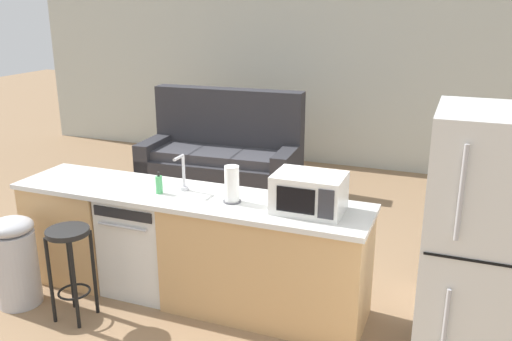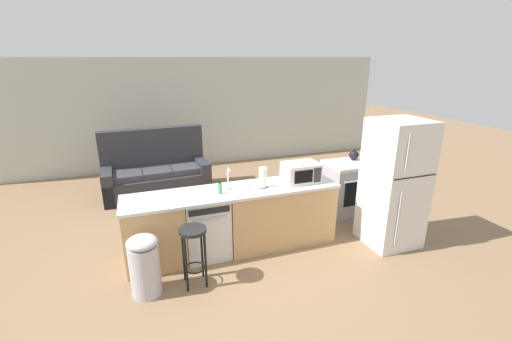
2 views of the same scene
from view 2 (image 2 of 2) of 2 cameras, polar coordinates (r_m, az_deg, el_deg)
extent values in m
plane|color=#896B4C|center=(5.01, -5.23, -13.07)|extent=(24.00, 24.00, 0.00)
cube|color=beige|center=(8.56, -10.60, 9.34)|extent=(10.00, 0.06, 2.60)
cube|color=tan|center=(4.70, -16.55, -10.08)|extent=(0.75, 0.62, 0.86)
cube|color=tan|center=(5.04, 3.82, -7.29)|extent=(1.55, 0.62, 0.86)
cube|color=silver|center=(4.65, -3.75, -3.49)|extent=(2.94, 0.66, 0.04)
cube|color=brown|center=(5.03, -3.55, -12.41)|extent=(2.86, 0.56, 0.08)
cube|color=silver|center=(4.76, -8.33, -9.20)|extent=(0.58, 0.58, 0.84)
cube|color=black|center=(4.34, -7.77, -6.73)|extent=(0.52, 0.01, 0.08)
cylinder|color=#B2B2B7|center=(4.37, -7.68, -7.99)|extent=(0.44, 0.02, 0.02)
cube|color=#A8AAB2|center=(6.18, 14.94, -2.96)|extent=(0.76, 0.64, 0.85)
cube|color=black|center=(5.92, 16.71, -3.64)|extent=(0.53, 0.01, 0.43)
cylinder|color=silver|center=(5.82, 17.06, -1.63)|extent=(0.61, 0.03, 0.03)
cube|color=white|center=(6.03, 15.29, 1.03)|extent=(0.76, 0.64, 0.05)
torus|color=black|center=(5.83, 14.61, 0.69)|extent=(0.16, 0.16, 0.01)
torus|color=black|center=(6.02, 17.33, 1.01)|extent=(0.16, 0.16, 0.01)
torus|color=black|center=(6.03, 13.28, 1.39)|extent=(0.16, 0.16, 0.01)
torus|color=black|center=(6.22, 15.95, 1.68)|extent=(0.16, 0.16, 0.01)
cube|color=silver|center=(5.20, 22.07, -2.06)|extent=(0.72, 0.70, 1.82)
cylinder|color=#B2B2B7|center=(4.65, 23.98, 2.67)|extent=(0.02, 0.02, 0.48)
cylinder|color=#B2B2B7|center=(4.96, 22.61, -7.50)|extent=(0.02, 0.02, 0.79)
cube|color=black|center=(4.90, 25.04, -1.01)|extent=(0.68, 0.01, 0.01)
cube|color=white|center=(4.94, 7.46, -0.30)|extent=(0.50, 0.36, 0.28)
cube|color=black|center=(4.76, 7.96, -1.04)|extent=(0.27, 0.01, 0.18)
cube|color=#2D2D33|center=(4.86, 10.22, -0.75)|extent=(0.11, 0.01, 0.21)
cylinder|color=silver|center=(4.69, -4.65, -2.85)|extent=(0.07, 0.07, 0.03)
cylinder|color=silver|center=(4.64, -4.69, -1.18)|extent=(0.02, 0.02, 0.26)
cylinder|color=silver|center=(4.54, -4.51, 0.08)|extent=(0.02, 0.14, 0.02)
cylinder|color=#4C4C51|center=(4.73, 1.15, -2.72)|extent=(0.14, 0.14, 0.01)
cylinder|color=white|center=(4.68, 1.16, -1.11)|extent=(0.11, 0.11, 0.27)
cylinder|color=#4CB266|center=(4.52, -6.03, -3.02)|extent=(0.06, 0.06, 0.14)
cylinder|color=black|center=(4.48, -6.07, -1.97)|extent=(0.02, 0.02, 0.04)
sphere|color=black|center=(6.19, 16.00, 2.48)|extent=(0.17, 0.17, 0.17)
sphere|color=black|center=(6.17, 16.07, 3.33)|extent=(0.03, 0.03, 0.03)
cone|color=black|center=(6.24, 16.62, 2.69)|extent=(0.08, 0.04, 0.06)
cylinder|color=black|center=(4.05, -10.53, -9.78)|extent=(0.32, 0.32, 0.04)
cylinder|color=black|center=(4.13, -11.55, -15.21)|extent=(0.03, 0.03, 0.70)
cylinder|color=black|center=(4.16, -8.40, -14.78)|extent=(0.03, 0.03, 0.70)
cylinder|color=black|center=(4.32, -11.99, -13.62)|extent=(0.03, 0.03, 0.70)
cylinder|color=black|center=(4.35, -9.00, -13.22)|extent=(0.03, 0.03, 0.70)
torus|color=black|center=(4.31, -10.13, -15.65)|extent=(0.25, 0.25, 0.02)
cylinder|color=#B7B7BC|center=(4.24, -17.99, -15.52)|extent=(0.34, 0.34, 0.62)
ellipsoid|color=#B7B7BC|center=(4.06, -18.50, -11.27)|extent=(0.35, 0.35, 0.14)
cube|color=#2D2D33|center=(7.09, -16.09, -2.11)|extent=(2.05, 1.01, 0.42)
cube|color=#2D2D33|center=(7.27, -16.71, 1.88)|extent=(2.01, 0.35, 1.27)
cube|color=#2D2D33|center=(7.03, -23.43, -2.24)|extent=(0.25, 0.91, 0.62)
cube|color=#2D2D33|center=(7.19, -9.06, -0.45)|extent=(0.25, 0.91, 0.62)
cube|color=#3B3B41|center=(6.93, -20.74, -0.71)|extent=(0.59, 0.66, 0.12)
cube|color=#3B3B41|center=(6.96, -16.23, -0.16)|extent=(0.59, 0.66, 0.12)
cube|color=#3B3B41|center=(7.03, -11.80, 0.39)|extent=(0.59, 0.66, 0.12)
camera|label=1|loc=(3.18, 59.30, 4.70)|focal=38.00mm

